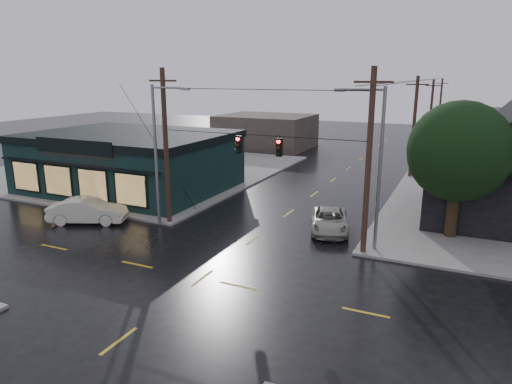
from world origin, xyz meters
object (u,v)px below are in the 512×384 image
at_px(utility_pole_ne, 363,254).
at_px(sedan_cream, 88,211).
at_px(suv_silver, 330,221).
at_px(utility_pole_nw, 170,223).
at_px(corner_tree, 459,152).

height_order(utility_pole_ne, sedan_cream, utility_pole_ne).
bearing_deg(suv_silver, utility_pole_nw, 179.37).
bearing_deg(sedan_cream, utility_pole_ne, -107.05).
distance_m(utility_pole_ne, suv_silver, 4.13).
distance_m(corner_tree, suv_silver, 8.66).
height_order(utility_pole_nw, sedan_cream, utility_pole_nw).
distance_m(corner_tree, utility_pole_nw, 18.72).
xyz_separation_m(corner_tree, suv_silver, (-7.07, -1.82, -4.65)).
xyz_separation_m(utility_pole_nw, utility_pole_ne, (13.00, 0.00, 0.00)).
relative_size(corner_tree, suv_silver, 1.65).
bearing_deg(suv_silver, sedan_cream, -178.09).
distance_m(utility_pole_nw, sedan_cream, 5.57).
height_order(utility_pole_nw, utility_pole_ne, same).
height_order(corner_tree, suv_silver, corner_tree).
height_order(corner_tree, utility_pole_nw, corner_tree).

